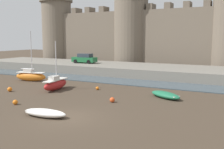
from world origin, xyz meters
TOP-DOWN VIEW (x-y plane):
  - ground_plane at (0.00, 0.00)m, footprint 160.00×160.00m
  - water_channel at (0.00, 15.67)m, footprint 80.00×4.50m
  - quay_road at (0.00, 22.92)m, footprint 65.88×10.00m
  - castle at (-0.00, 32.69)m, footprint 61.11×7.22m
  - rowboat_foreground_centre at (-1.67, -0.59)m, footprint 3.53×1.53m
  - sailboat_midflat_left at (-7.29, 7.60)m, footprint 1.52×4.15m
  - sailboat_near_channel_right at (-14.00, 10.79)m, footprint 4.46×1.97m
  - rowboat_foreground_right at (4.53, 9.16)m, footprint 3.67×2.87m
  - mooring_buoy_mid_mud at (-3.19, 9.64)m, footprint 0.37×0.37m
  - mooring_buoy_off_centre at (-11.03, 4.63)m, footprint 0.50×0.50m
  - mooring_buoy_near_shore at (0.78, 5.40)m, footprint 0.45×0.45m
  - mooring_buoy_near_channel at (-6.27, 0.94)m, footprint 0.43×0.43m
  - car_quay_east at (-13.14, 22.55)m, footprint 4.18×2.03m

SIDE VIEW (x-z plane):
  - ground_plane at x=0.00m, z-range 0.00..0.00m
  - water_channel at x=0.00m, z-range 0.00..0.10m
  - mooring_buoy_mid_mud at x=-3.19m, z-range 0.00..0.37m
  - mooring_buoy_near_channel at x=-6.27m, z-range 0.00..0.43m
  - mooring_buoy_near_shore at x=0.78m, z-range 0.00..0.45m
  - mooring_buoy_off_centre at x=-11.03m, z-range 0.00..0.50m
  - rowboat_foreground_centre at x=-1.67m, z-range 0.02..0.58m
  - rowboat_foreground_right at x=4.53m, z-range 0.02..0.62m
  - sailboat_midflat_left at x=-7.29m, z-range -2.00..3.33m
  - sailboat_near_channel_right at x=-14.00m, z-range -2.58..3.95m
  - quay_road at x=0.00m, z-range 0.00..1.39m
  - car_quay_east at x=-13.14m, z-range 1.36..2.98m
  - castle at x=0.00m, z-range -2.13..15.27m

